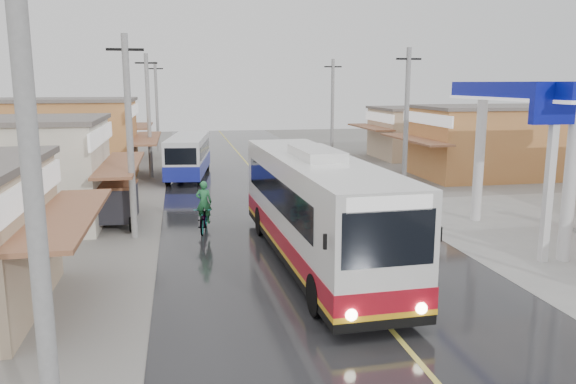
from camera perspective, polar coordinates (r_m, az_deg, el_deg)
name	(u,v)px	position (r m, az deg, el deg)	size (l,w,h in m)	color
ground	(375,312)	(15.87, 8.83, -11.93)	(120.00, 120.00, 0.00)	slate
road	(279,200)	(29.81, -0.90, -0.87)	(12.00, 90.00, 0.02)	black
centre_line	(279,200)	(29.80, -0.90, -0.84)	(0.15, 90.00, 0.01)	#D8CC4C
shopfronts_left	(33,199)	(33.26, -24.52, -0.64)	(11.00, 44.00, 5.20)	tan
shopfronts_right	(567,201)	(33.21, 26.52, -0.83)	(11.00, 44.00, 4.80)	beige
utility_poles_left	(145,202)	(30.41, -14.34, -1.00)	(1.60, 50.00, 8.00)	gray
utility_poles_right	(403,196)	(31.76, 11.63, -0.37)	(1.60, 36.00, 8.00)	gray
coach_bus	(315,208)	(19.28, 2.75, -1.67)	(3.26, 12.85, 3.98)	silver
second_bus	(188,155)	(37.57, -10.08, 3.68)	(3.23, 8.36, 2.70)	silver
cyclist	(204,215)	(23.74, -8.52, -2.33)	(1.02, 2.13, 2.20)	black
tricycle_near	(109,196)	(27.66, -17.75, -0.42)	(1.40, 2.11, 1.60)	#26262D
tricycle_far	(118,202)	(25.37, -16.93, -0.98)	(1.76, 2.57, 1.90)	#26262D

